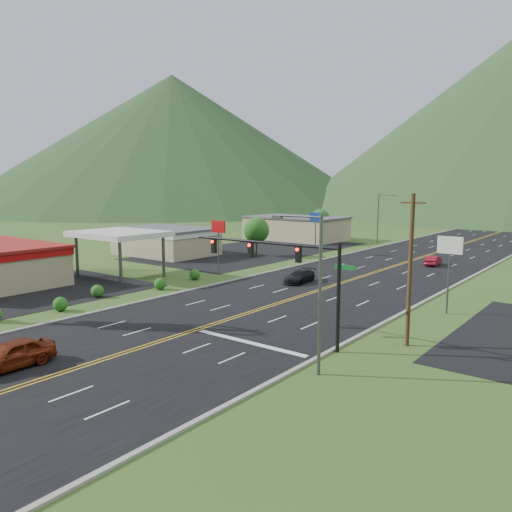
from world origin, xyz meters
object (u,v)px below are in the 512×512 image
Objects in this scene: streetlight_east at (315,283)px; car_red_near at (12,355)px; streetlight_west at (380,216)px; gas_canopy at (119,235)px; car_red_far at (434,261)px; traffic_signal at (286,263)px; car_dark_mid at (300,277)px.

streetlight_east is 1.87× the size of car_red_near.
gas_canopy is (-10.32, -48.00, -0.31)m from streetlight_west.
car_red_far is (15.54, -17.68, -4.54)m from streetlight_west.
traffic_signal is 29.59m from gas_canopy.
car_red_near is at bearing -123.71° from traffic_signal.
car_dark_mid is at bearing 124.52° from streetlight_east.
car_red_far is (-7.31, 42.32, -4.54)m from streetlight_east.
car_dark_mid is at bearing 119.99° from traffic_signal.
gas_canopy is 2.16× the size of car_dark_mid.
traffic_signal is 17.50m from car_red_near.
gas_canopy reaches higher than car_dark_mid.
streetlight_east is 0.90× the size of gas_canopy.
streetlight_east is 1.00× the size of streetlight_west.
car_dark_mid is 1.19× the size of car_red_far.
streetlight_east is at bearing -40.39° from traffic_signal.
car_red_near reaches higher than car_dark_mid.
car_red_far is (-2.62, 38.32, -4.69)m from traffic_signal.
car_dark_mid is at bearing -78.25° from streetlight_west.
car_dark_mid is (-14.87, 21.63, -4.51)m from streetlight_east.
car_red_near is (8.78, -70.07, -4.36)m from streetlight_west.
traffic_signal is at bearing 139.61° from streetlight_east.
traffic_signal is 1.31× the size of gas_canopy.
car_red_near is at bearing 77.57° from car_red_far.
car_red_near is (-14.08, -10.07, -4.36)m from streetlight_east.
car_dark_mid is 22.03m from car_red_far.
streetlight_west reaches higher than car_dark_mid.
streetlight_west is 39.45m from car_dark_mid.
traffic_signal is 38.70m from car_red_far.
streetlight_east reaches higher than car_red_far.
traffic_signal is at bearing -15.70° from gas_canopy.
streetlight_west is 23.98m from car_red_far.
traffic_signal reaches higher than car_dark_mid.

